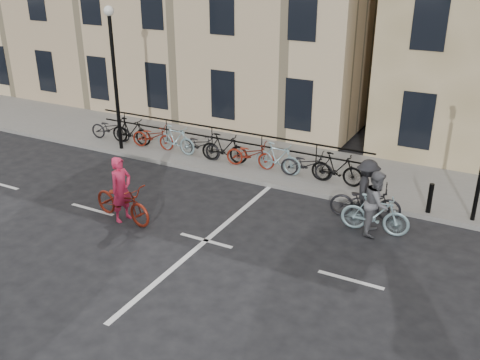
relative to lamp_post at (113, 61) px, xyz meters
The scene contains 8 objects.
ground 8.59m from the lamp_post, 34.09° to the right, with size 120.00×120.00×0.00m, color black.
sidewalk 4.52m from the lamp_post, 32.62° to the left, with size 46.00×4.00×0.15m, color slate.
lamp_post is the anchor object (origin of this frame).
bollard_east 11.86m from the lamp_post, ahead, with size 0.14×0.14×0.90m, color black.
parked_bikes 4.70m from the lamp_post, ahead, with size 11.45×1.23×1.05m.
cyclist_pink 6.48m from the lamp_post, 49.87° to the right, with size 2.25×1.08×1.92m.
cyclist_grey 10.87m from the lamp_post, 10.01° to the right, with size 1.91×0.94×1.81m.
cyclist_dark 10.32m from the lamp_post, ahead, with size 2.13×1.28×1.80m.
Camera 1 is at (6.70, -10.66, 7.15)m, focal length 40.00 mm.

